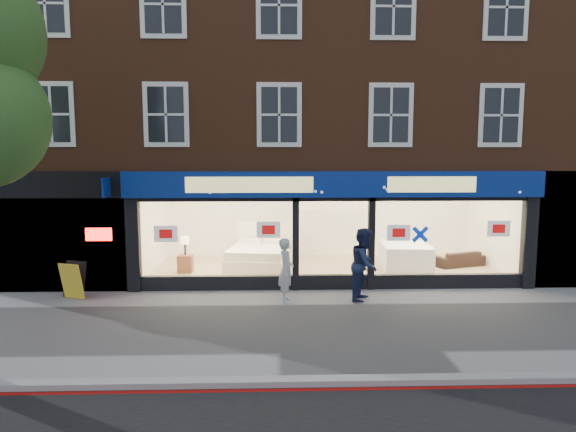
{
  "coord_description": "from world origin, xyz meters",
  "views": [
    {
      "loc": [
        -1.7,
        -10.92,
        3.78
      ],
      "look_at": [
        -1.28,
        2.5,
        2.14
      ],
      "focal_mm": 32.0,
      "sensor_mm": 36.0,
      "label": 1
    }
  ],
  "objects_px": {
    "mattress_stack": "(405,255)",
    "sofa": "(459,258)",
    "a_board": "(73,280)",
    "pedestrian_grey": "(286,270)",
    "pedestrian_blue": "(364,264)",
    "display_bed": "(259,255)"
  },
  "relations": [
    {
      "from": "mattress_stack",
      "to": "sofa",
      "type": "xyz_separation_m",
      "value": [
        1.8,
        0.06,
        -0.13
      ]
    },
    {
      "from": "a_board",
      "to": "pedestrian_grey",
      "type": "bearing_deg",
      "value": 15.58
    },
    {
      "from": "pedestrian_grey",
      "to": "pedestrian_blue",
      "type": "height_order",
      "value": "pedestrian_blue"
    },
    {
      "from": "display_bed",
      "to": "pedestrian_blue",
      "type": "height_order",
      "value": "pedestrian_blue"
    },
    {
      "from": "mattress_stack",
      "to": "pedestrian_blue",
      "type": "bearing_deg",
      "value": -119.92
    },
    {
      "from": "mattress_stack",
      "to": "pedestrian_grey",
      "type": "xyz_separation_m",
      "value": [
        -3.99,
        -3.52,
        0.35
      ]
    },
    {
      "from": "sofa",
      "to": "pedestrian_grey",
      "type": "bearing_deg",
      "value": 12.59
    },
    {
      "from": "display_bed",
      "to": "pedestrian_blue",
      "type": "distance_m",
      "value": 4.61
    },
    {
      "from": "a_board",
      "to": "pedestrian_blue",
      "type": "bearing_deg",
      "value": 17.62
    },
    {
      "from": "display_bed",
      "to": "mattress_stack",
      "type": "xyz_separation_m",
      "value": [
        4.76,
        -0.22,
        0.01
      ]
    },
    {
      "from": "display_bed",
      "to": "pedestrian_grey",
      "type": "bearing_deg",
      "value": -68.74
    },
    {
      "from": "sofa",
      "to": "pedestrian_grey",
      "type": "distance_m",
      "value": 6.83
    },
    {
      "from": "mattress_stack",
      "to": "pedestrian_blue",
      "type": "height_order",
      "value": "pedestrian_blue"
    },
    {
      "from": "mattress_stack",
      "to": "pedestrian_grey",
      "type": "relative_size",
      "value": 1.22
    },
    {
      "from": "pedestrian_grey",
      "to": "mattress_stack",
      "type": "bearing_deg",
      "value": -52.88
    },
    {
      "from": "display_bed",
      "to": "a_board",
      "type": "relative_size",
      "value": 2.66
    },
    {
      "from": "display_bed",
      "to": "pedestrian_grey",
      "type": "relative_size",
      "value": 1.58
    },
    {
      "from": "mattress_stack",
      "to": "pedestrian_blue",
      "type": "xyz_separation_m",
      "value": [
        -1.96,
        -3.41,
        0.47
      ]
    },
    {
      "from": "a_board",
      "to": "mattress_stack",
      "type": "bearing_deg",
      "value": 38.05
    },
    {
      "from": "pedestrian_grey",
      "to": "sofa",
      "type": "bearing_deg",
      "value": -62.54
    },
    {
      "from": "sofa",
      "to": "a_board",
      "type": "xyz_separation_m",
      "value": [
        -11.34,
        -3.13,
        0.14
      ]
    },
    {
      "from": "display_bed",
      "to": "a_board",
      "type": "height_order",
      "value": "display_bed"
    }
  ]
}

